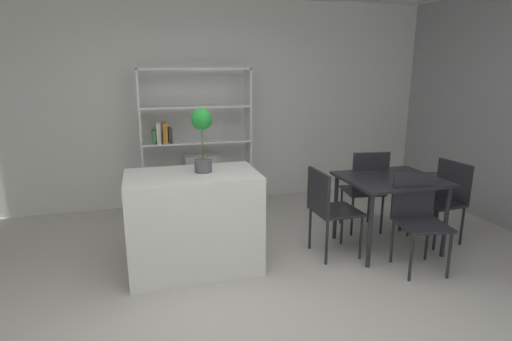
# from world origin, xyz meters

# --- Properties ---
(ground_plane) EXTENTS (9.42, 9.42, 0.00)m
(ground_plane) POSITION_xyz_m (0.00, 0.00, 0.00)
(ground_plane) COLOR beige
(back_partition) EXTENTS (6.85, 0.06, 2.77)m
(back_partition) POSITION_xyz_m (0.00, 2.91, 1.39)
(back_partition) COLOR silver
(back_partition) RESTS_ON ground_plane
(kitchen_island) EXTENTS (1.20, 0.70, 0.93)m
(kitchen_island) POSITION_xyz_m (-0.32, 0.90, 0.46)
(kitchen_island) COLOR silver
(kitchen_island) RESTS_ON ground_plane
(potted_plant_on_island) EXTENTS (0.19, 0.19, 0.58)m
(potted_plant_on_island) POSITION_xyz_m (-0.21, 0.93, 1.29)
(potted_plant_on_island) COLOR #4C4C51
(potted_plant_on_island) RESTS_ON kitchen_island
(open_bookshelf) EXTENTS (1.41, 0.31, 1.86)m
(open_bookshelf) POSITION_xyz_m (-0.11, 2.53, 0.81)
(open_bookshelf) COLOR white
(open_bookshelf) RESTS_ON ground_plane
(dining_table) EXTENTS (0.97, 0.83, 0.77)m
(dining_table) POSITION_xyz_m (1.70, 0.80, 0.68)
(dining_table) COLOR #232328
(dining_table) RESTS_ON ground_plane
(dining_chair_near) EXTENTS (0.48, 0.48, 0.90)m
(dining_chair_near) POSITION_xyz_m (1.71, 0.36, 0.54)
(dining_chair_near) COLOR #232328
(dining_chair_near) RESTS_ON ground_plane
(dining_chair_island_side) EXTENTS (0.45, 0.45, 0.89)m
(dining_chair_island_side) POSITION_xyz_m (1.00, 0.80, 0.54)
(dining_chair_island_side) COLOR #232328
(dining_chair_island_side) RESTS_ON ground_plane
(dining_chair_far) EXTENTS (0.47, 0.48, 0.97)m
(dining_chair_far) POSITION_xyz_m (1.68, 1.23, 0.57)
(dining_chair_far) COLOR #232328
(dining_chair_far) RESTS_ON ground_plane
(dining_chair_window_side) EXTENTS (0.47, 0.49, 0.88)m
(dining_chair_window_side) POSITION_xyz_m (2.40, 0.81, 0.53)
(dining_chair_window_side) COLOR #232328
(dining_chair_window_side) RESTS_ON ground_plane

